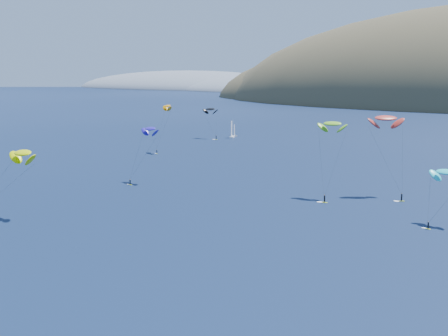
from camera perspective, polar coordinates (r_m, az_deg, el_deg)
ground at (r=93.11m, az=-19.40°, el=-13.14°), size 2800.00×2800.00×0.00m
headland at (r=954.45m, az=-1.85°, el=7.11°), size 460.00×250.00×60.00m
sailboat at (r=303.19m, az=0.78°, el=2.97°), size 7.80×6.89×9.32m
kitesurfer_1 at (r=251.65m, az=-5.21°, el=5.66°), size 7.33×10.34×20.49m
kitesurfer_2 at (r=151.24m, az=-17.94°, el=1.32°), size 11.78×12.18×17.30m
kitesurfer_3 at (r=167.52m, az=9.88°, el=4.00°), size 7.77×10.90×21.67m
kitesurfer_5 at (r=145.36m, az=19.65°, el=-0.35°), size 8.23×10.11×13.72m
kitesurfer_9 at (r=173.14m, az=14.59°, el=4.43°), size 12.81×11.81×23.40m
kitesurfer_10 at (r=187.82m, az=-6.77°, el=3.58°), size 7.78×10.62×18.03m
kitesurfer_12 at (r=300.18m, az=-1.25°, el=5.40°), size 10.72×6.71×16.07m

